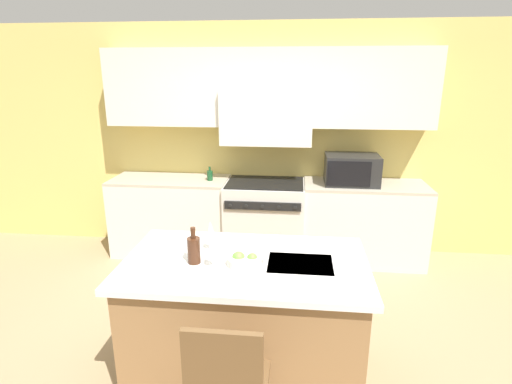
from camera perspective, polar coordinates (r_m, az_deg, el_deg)
ground_plane at (r=3.37m, az=-1.64°, el=-22.69°), size 10.00×10.00×0.00m
back_cabinetry at (r=4.74m, az=1.65°, el=10.17°), size 10.00×0.46×2.70m
back_counter at (r=4.76m, az=1.30°, el=-3.88°), size 3.66×0.62×0.93m
range_stove at (r=4.74m, az=1.28°, el=-3.99°), size 0.91×0.70×0.93m
microwave at (r=4.60m, az=13.50°, el=3.14°), size 0.59×0.42×0.33m
kitchen_island at (r=3.02m, az=-1.49°, el=-17.30°), size 1.68×0.97×0.89m
wine_bottle at (r=2.76m, az=-8.87°, el=-8.12°), size 0.09×0.09×0.26m
wine_glass_near at (r=2.67m, az=-6.28°, el=-7.70°), size 0.07×0.07×0.22m
wine_glass_far at (r=2.92m, az=-6.53°, el=-5.51°), size 0.07×0.07×0.22m
fruit_bowl at (r=2.73m, az=-1.60°, el=-9.70°), size 0.24×0.24×0.09m
oil_bottle_on_counter at (r=4.68m, az=-6.61°, el=2.40°), size 0.07×0.07×0.16m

